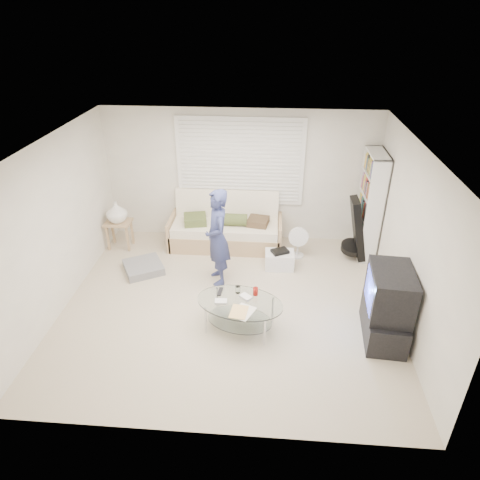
# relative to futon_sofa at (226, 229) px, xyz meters

# --- Properties ---
(ground) EXTENTS (5.00, 5.00, 0.00)m
(ground) POSITION_rel_futon_sofa_xyz_m (0.24, -1.87, -0.34)
(ground) COLOR #C4B398
(ground) RESTS_ON ground
(room_shell) EXTENTS (5.02, 4.52, 2.51)m
(room_shell) POSITION_rel_futon_sofa_xyz_m (0.24, -1.40, 1.29)
(room_shell) COLOR silver
(room_shell) RESTS_ON ground
(window_blinds) EXTENTS (2.32, 0.08, 1.62)m
(window_blinds) POSITION_rel_futon_sofa_xyz_m (0.24, 0.33, 1.21)
(window_blinds) COLOR silver
(window_blinds) RESTS_ON ground
(futon_sofa) EXTENTS (2.09, 0.84, 1.02)m
(futon_sofa) POSITION_rel_futon_sofa_xyz_m (0.00, 0.00, 0.00)
(futon_sofa) COLOR tan
(futon_sofa) RESTS_ON ground
(grey_floor_pillow) EXTENTS (0.83, 0.83, 0.14)m
(grey_floor_pillow) POSITION_rel_futon_sofa_xyz_m (-1.33, -1.03, -0.27)
(grey_floor_pillow) COLOR slate
(grey_floor_pillow) RESTS_ON ground
(side_table) EXTENTS (0.47, 0.38, 0.93)m
(side_table) POSITION_rel_futon_sofa_xyz_m (-1.98, -0.24, 0.35)
(side_table) COLOR tan
(side_table) RESTS_ON ground
(bookshelf) EXTENTS (0.30, 0.81, 1.92)m
(bookshelf) POSITION_rel_futon_sofa_xyz_m (2.57, -0.10, 0.62)
(bookshelf) COLOR white
(bookshelf) RESTS_ON ground
(guitar_case) EXTENTS (0.43, 0.42, 1.14)m
(guitar_case) POSITION_rel_futon_sofa_xyz_m (2.36, -0.31, 0.17)
(guitar_case) COLOR black
(guitar_case) RESTS_ON ground
(floor_fan) EXTENTS (0.36, 0.24, 0.60)m
(floor_fan) POSITION_rel_futon_sofa_xyz_m (1.35, -0.33, 0.01)
(floor_fan) COLOR white
(floor_fan) RESTS_ON ground
(storage_bin) EXTENTS (0.51, 0.36, 0.35)m
(storage_bin) POSITION_rel_futon_sofa_xyz_m (1.02, -0.73, -0.18)
(storage_bin) COLOR white
(storage_bin) RESTS_ON ground
(tv_unit) EXTENTS (0.60, 1.01, 1.06)m
(tv_unit) POSITION_rel_futon_sofa_xyz_m (2.44, -2.38, 0.18)
(tv_unit) COLOR black
(tv_unit) RESTS_ON ground
(coffee_table) EXTENTS (1.36, 1.02, 0.57)m
(coffee_table) POSITION_rel_futon_sofa_xyz_m (0.45, -2.37, 0.03)
(coffee_table) COLOR silver
(coffee_table) RESTS_ON ground
(standing_person) EXTENTS (0.56, 0.69, 1.62)m
(standing_person) POSITION_rel_futon_sofa_xyz_m (0.00, -1.21, 0.48)
(standing_person) COLOR navy
(standing_person) RESTS_ON ground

